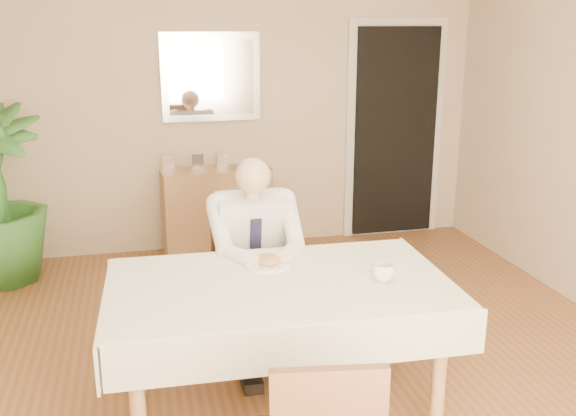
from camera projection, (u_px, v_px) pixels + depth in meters
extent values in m
plane|color=brown|center=(302.00, 382.00, 3.71)|extent=(5.00, 5.00, 0.00)
cube|color=#CCB291|center=(232.00, 105.00, 5.69)|extent=(4.50, 0.02, 2.60)
cube|color=beige|center=(394.00, 132.00, 6.10)|extent=(0.96, 0.03, 2.10)
cube|color=black|center=(395.00, 133.00, 6.07)|extent=(0.80, 0.05, 1.95)
cube|color=silver|center=(211.00, 77.00, 5.56)|extent=(0.86, 0.03, 0.76)
cube|color=white|center=(211.00, 77.00, 5.54)|extent=(0.74, 0.02, 0.64)
cube|color=#AB814E|center=(279.00, 287.00, 3.22)|extent=(1.63, 0.95, 0.04)
cube|color=beige|center=(279.00, 283.00, 3.21)|extent=(1.73, 1.06, 0.01)
cube|color=beige|center=(305.00, 349.00, 2.77)|extent=(1.70, 0.07, 0.22)
cube|color=beige|center=(260.00, 267.00, 3.71)|extent=(1.70, 0.07, 0.22)
cube|color=beige|center=(105.00, 319.00, 3.05)|extent=(0.05, 1.00, 0.22)
cube|color=beige|center=(434.00, 287.00, 3.43)|extent=(0.05, 1.00, 0.22)
cylinder|color=#AB814E|center=(138.00, 413.00, 2.82)|extent=(0.07, 0.07, 0.70)
cylinder|color=#AB814E|center=(439.00, 373.00, 3.14)|extent=(0.07, 0.07, 0.70)
cylinder|color=#AB814E|center=(136.00, 336.00, 3.51)|extent=(0.07, 0.07, 0.70)
cylinder|color=#AB814E|center=(383.00, 310.00, 3.83)|extent=(0.07, 0.07, 0.70)
cube|color=#432B1A|center=(251.00, 276.00, 4.04)|extent=(0.50, 0.50, 0.04)
cube|color=#432B1A|center=(245.00, 226.00, 4.16)|extent=(0.45, 0.09, 0.45)
cylinder|color=#432B1A|center=(226.00, 328.00, 3.88)|extent=(0.04, 0.04, 0.44)
cylinder|color=#432B1A|center=(288.00, 321.00, 3.97)|extent=(0.04, 0.04, 0.44)
cylinder|color=#432B1A|center=(218.00, 302.00, 4.24)|extent=(0.04, 0.04, 0.44)
cylinder|color=#432B1A|center=(275.00, 296.00, 4.33)|extent=(0.04, 0.04, 0.44)
cube|color=white|center=(252.00, 235.00, 3.92)|extent=(0.42, 0.31, 0.55)
cube|color=black|center=(256.00, 246.00, 3.81)|extent=(0.07, 0.08, 0.36)
cylinder|color=tan|center=(252.00, 192.00, 3.80)|extent=(0.09, 0.09, 0.08)
sphere|color=tan|center=(253.00, 176.00, 3.75)|extent=(0.21, 0.21, 0.21)
cube|color=black|center=(242.00, 285.00, 3.78)|extent=(0.13, 0.42, 0.13)
cube|color=black|center=(275.00, 282.00, 3.82)|extent=(0.13, 0.42, 0.13)
cube|color=black|center=(248.00, 343.00, 3.69)|extent=(0.11, 0.12, 0.45)
cube|color=black|center=(282.00, 339.00, 3.73)|extent=(0.11, 0.12, 0.45)
cube|color=black|center=(250.00, 378.00, 3.69)|extent=(0.11, 0.26, 0.07)
cube|color=black|center=(284.00, 374.00, 3.73)|extent=(0.11, 0.26, 0.07)
cylinder|color=white|center=(268.00, 264.00, 3.43)|extent=(0.26, 0.26, 0.02)
ellipsoid|color=brown|center=(267.00, 260.00, 3.42)|extent=(0.14, 0.14, 0.06)
cylinder|color=silver|center=(277.00, 264.00, 3.37)|extent=(0.01, 0.13, 0.01)
cylinder|color=silver|center=(262.00, 265.00, 3.36)|extent=(0.01, 0.13, 0.01)
imported|color=white|center=(383.00, 272.00, 3.21)|extent=(0.14, 0.14, 0.09)
cube|color=#AB814E|center=(217.00, 211.00, 5.73)|extent=(0.98, 0.40, 0.76)
cube|color=silver|center=(168.00, 163.00, 5.56)|extent=(0.10, 0.02, 0.14)
cube|color=silver|center=(198.00, 162.00, 5.59)|extent=(0.10, 0.02, 0.14)
cube|color=silver|center=(222.00, 160.00, 5.66)|extent=(0.10, 0.02, 0.14)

